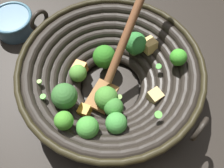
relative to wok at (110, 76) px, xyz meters
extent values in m
plane|color=#28231E|center=(0.00, 0.00, -0.07)|extent=(4.00, 4.00, 0.00)
cylinder|color=black|center=(0.00, 0.00, -0.06)|extent=(0.14, 0.14, 0.01)
torus|color=black|center=(0.00, 0.00, -0.05)|extent=(0.19, 0.19, 0.03)
torus|color=black|center=(0.00, 0.00, -0.04)|extent=(0.23, 0.23, 0.03)
torus|color=black|center=(0.00, 0.00, -0.03)|extent=(0.26, 0.26, 0.03)
torus|color=black|center=(0.00, 0.00, -0.01)|extent=(0.29, 0.29, 0.03)
torus|color=black|center=(0.00, 0.00, 0.00)|extent=(0.32, 0.32, 0.03)
torus|color=black|center=(0.00, 0.00, 0.01)|extent=(0.35, 0.35, 0.03)
torus|color=black|center=(0.00, 0.00, 0.02)|extent=(0.38, 0.38, 0.03)
torus|color=#2C2616|center=(0.00, 0.00, 0.03)|extent=(0.40, 0.40, 0.01)
torus|color=black|center=(0.20, 0.08, 0.03)|extent=(0.03, 0.05, 0.05)
torus|color=black|center=(-0.19, -0.08, 0.03)|extent=(0.03, 0.05, 0.05)
cylinder|color=#5F904B|center=(0.05, -0.09, -0.02)|extent=(0.03, 0.03, 0.02)
sphere|color=#34873B|center=(0.05, -0.09, 0.01)|extent=(0.05, 0.05, 0.05)
cylinder|color=#89BB4D|center=(-0.10, 0.04, -0.02)|extent=(0.02, 0.02, 0.02)
sphere|color=green|center=(-0.10, 0.04, 0.01)|extent=(0.04, 0.04, 0.04)
cylinder|color=#85AB50|center=(-0.09, 0.10, -0.01)|extent=(0.03, 0.02, 0.02)
sphere|color=green|center=(-0.09, 0.10, 0.02)|extent=(0.04, 0.04, 0.04)
cylinder|color=#78AB3E|center=(-0.01, 0.11, -0.01)|extent=(0.03, 0.03, 0.03)
sphere|color=#3A7434|center=(-0.01, 0.11, 0.02)|extent=(0.05, 0.05, 0.05)
cylinder|color=#7CB75B|center=(0.05, 0.06, -0.04)|extent=(0.01, 0.02, 0.01)
sphere|color=#589C3B|center=(0.05, 0.06, -0.02)|extent=(0.04, 0.04, 0.04)
cylinder|color=#8AC349|center=(-0.07, 0.03, -0.03)|extent=(0.02, 0.02, 0.02)
sphere|color=#3E8434|center=(-0.07, 0.03, 0.00)|extent=(0.04, 0.04, 0.04)
cylinder|color=#689A3E|center=(-0.05, -0.14, 0.02)|extent=(0.02, 0.02, 0.01)
sphere|color=green|center=(-0.05, -0.14, 0.04)|extent=(0.04, 0.04, 0.04)
cylinder|color=#66AB49|center=(-0.06, 0.13, 0.02)|extent=(0.01, 0.01, 0.01)
sphere|color=green|center=(-0.06, 0.13, 0.04)|extent=(0.04, 0.04, 0.04)
cylinder|color=#64B046|center=(-0.04, 0.03, -0.03)|extent=(0.03, 0.03, 0.02)
sphere|color=#4B9236|center=(-0.04, 0.03, 0.00)|extent=(0.05, 0.05, 0.05)
cylinder|color=#68B14D|center=(0.06, -0.01, -0.04)|extent=(0.03, 0.03, 0.02)
sphere|color=#2F7D21|center=(0.06, -0.01, -0.01)|extent=(0.05, 0.05, 0.05)
cube|color=#EBBC6C|center=(0.03, -0.12, 0.00)|extent=(0.04, 0.03, 0.03)
cube|color=#DCBB72|center=(-0.08, -0.06, -0.01)|extent=(0.03, 0.03, 0.03)
cube|color=orange|center=(0.07, 0.05, -0.03)|extent=(0.04, 0.04, 0.03)
cube|color=#BE7B1F|center=(-0.04, 0.08, -0.01)|extent=(0.04, 0.03, 0.03)
cylinder|color=#99D166|center=(0.05, 0.14, 0.02)|extent=(0.01, 0.01, 0.00)
cylinder|color=#6BC651|center=(-0.13, -0.03, 0.03)|extent=(0.02, 0.02, 0.01)
cylinder|color=#56B247|center=(-0.03, -0.10, 0.01)|extent=(0.01, 0.01, 0.01)
cylinder|color=#99D166|center=(-0.04, 0.00, -0.03)|extent=(0.01, 0.01, 0.01)
cylinder|color=#6BC651|center=(0.01, 0.15, 0.02)|extent=(0.01, 0.01, 0.00)
cube|color=brown|center=(-0.02, 0.03, -0.02)|extent=(0.08, 0.09, 0.01)
cylinder|color=brown|center=(0.06, -0.08, 0.08)|extent=(0.15, 0.21, 0.18)
cylinder|color=slate|center=(0.29, 0.14, -0.04)|extent=(0.10, 0.10, 0.05)
torus|color=#427086|center=(0.29, 0.14, -0.02)|extent=(0.11, 0.11, 0.01)
cylinder|color=#99D166|center=(0.31, 0.13, -0.04)|extent=(0.02, 0.02, 0.01)
cylinder|color=#6BC651|center=(0.30, 0.11, -0.04)|extent=(0.01, 0.01, 0.00)
cylinder|color=#99D166|center=(0.27, 0.12, -0.04)|extent=(0.02, 0.02, 0.01)
cylinder|color=#99D166|center=(0.28, 0.12, -0.04)|extent=(0.01, 0.01, 0.01)
camera|label=1|loc=(-0.26, 0.14, 0.51)|focal=42.89mm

